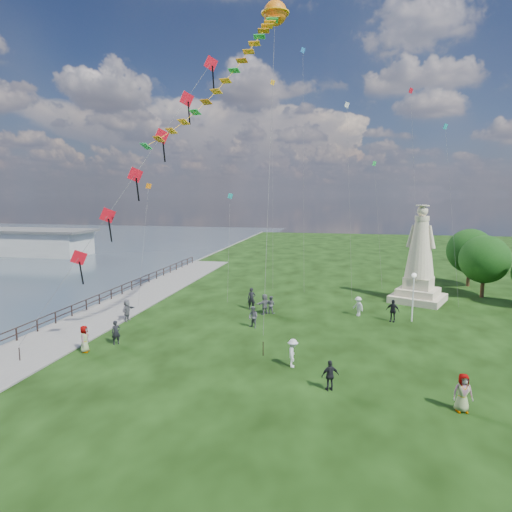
% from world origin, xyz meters
% --- Properties ---
extents(waterfront, '(200.00, 200.00, 1.51)m').
position_xyz_m(waterfront, '(-15.24, 8.99, -0.06)').
color(waterfront, '#35414F').
rests_on(waterfront, ground).
extents(pier_pavilion, '(30.00, 8.00, 4.40)m').
position_xyz_m(pier_pavilion, '(-52.00, 42.00, 1.84)').
color(pier_pavilion, '#A0A09B').
rests_on(pier_pavilion, ground).
extents(statue, '(5.80, 5.80, 8.98)m').
position_xyz_m(statue, '(12.09, 19.35, 3.39)').
color(statue, '#C2AB93').
rests_on(statue, ground).
extents(lamppost, '(0.36, 0.36, 3.89)m').
position_xyz_m(lamppost, '(10.60, 12.48, 2.80)').
color(lamppost, silver).
rests_on(lamppost, ground).
extents(tree_row, '(7.39, 12.75, 6.28)m').
position_xyz_m(tree_row, '(19.12, 23.84, 3.65)').
color(tree_row, '#382314').
rests_on(tree_row, ground).
extents(person_0, '(0.69, 0.68, 1.61)m').
position_xyz_m(person_0, '(-9.47, 3.00, 0.80)').
color(person_0, black).
rests_on(person_0, ground).
extents(person_1, '(0.93, 0.84, 1.63)m').
position_xyz_m(person_1, '(-1.29, 8.35, 0.81)').
color(person_1, '#595960').
rests_on(person_1, ground).
extents(person_2, '(0.67, 1.13, 1.66)m').
position_xyz_m(person_2, '(2.51, 1.63, 0.83)').
color(person_2, silver).
rests_on(person_2, ground).
extents(person_3, '(1.04, 0.84, 1.59)m').
position_xyz_m(person_3, '(4.73, -0.96, 0.79)').
color(person_3, black).
rests_on(person_3, ground).
extents(person_4, '(0.94, 0.64, 1.81)m').
position_xyz_m(person_4, '(10.76, -1.89, 0.90)').
color(person_4, '#595960').
rests_on(person_4, ground).
extents(person_5, '(0.73, 1.61, 1.72)m').
position_xyz_m(person_5, '(-11.41, 8.05, 0.86)').
color(person_5, '#595960').
rests_on(person_5, ground).
extents(person_6, '(0.75, 0.55, 1.91)m').
position_xyz_m(person_6, '(-2.53, 13.38, 0.95)').
color(person_6, black).
rests_on(person_6, ground).
extents(person_7, '(0.83, 0.65, 1.49)m').
position_xyz_m(person_7, '(-0.67, 12.52, 0.75)').
color(person_7, '#595960').
rests_on(person_7, ground).
extents(person_8, '(1.11, 1.11, 1.60)m').
position_xyz_m(person_8, '(6.49, 13.27, 0.80)').
color(person_8, silver).
rests_on(person_8, ground).
extents(person_9, '(1.16, 0.88, 1.77)m').
position_xyz_m(person_9, '(9.09, 12.15, 0.88)').
color(person_9, black).
rests_on(person_9, ground).
extents(person_10, '(0.70, 0.94, 1.72)m').
position_xyz_m(person_10, '(-10.68, 1.29, 0.86)').
color(person_10, '#595960').
rests_on(person_10, ground).
extents(person_11, '(1.46, 1.69, 1.71)m').
position_xyz_m(person_11, '(-1.15, 12.20, 0.86)').
color(person_11, '#595960').
rests_on(person_11, ground).
extents(red_kite_train, '(9.76, 9.35, 19.42)m').
position_xyz_m(red_kite_train, '(-7.67, 4.61, 12.05)').
color(red_kite_train, black).
rests_on(red_kite_train, ground).
extents(serpent_kite, '(6.79, 13.05, 24.55)m').
position_xyz_m(serpent_kite, '(-0.53, 12.38, 23.42)').
color(serpent_kite, black).
rests_on(serpent_kite, ground).
extents(small_kites, '(29.18, 17.11, 25.22)m').
position_xyz_m(small_kites, '(2.60, 22.94, 13.83)').
color(small_kites, teal).
rests_on(small_kites, ground).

